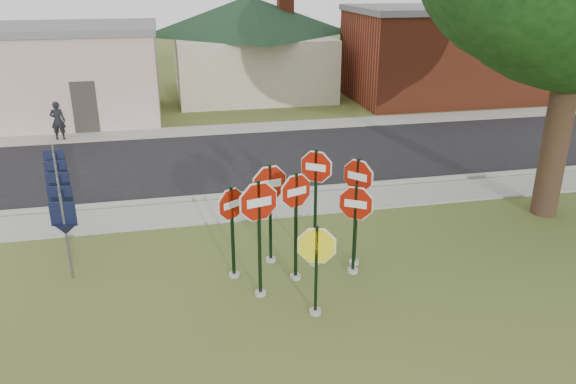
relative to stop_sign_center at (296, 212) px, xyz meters
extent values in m
plane|color=#435921|center=(0.16, -1.43, -1.60)|extent=(120.00, 120.00, 0.00)
cube|color=gray|center=(0.16, 4.07, -1.57)|extent=(60.00, 1.60, 0.06)
cube|color=black|center=(0.16, 8.57, -1.58)|extent=(60.00, 7.00, 0.04)
cube|color=gray|center=(0.16, 12.87, -1.57)|extent=(60.00, 1.60, 0.06)
cube|color=gray|center=(0.16, 5.07, -1.53)|extent=(60.00, 0.20, 0.14)
cylinder|color=#A29E97|center=(0.00, 0.00, -1.56)|extent=(0.24, 0.24, 0.08)
cube|color=black|center=(0.00, 0.00, -0.35)|extent=(0.07, 0.07, 2.49)
cylinder|color=white|center=(0.00, 0.00, 0.48)|extent=(0.96, 0.40, 1.03)
cylinder|color=maroon|center=(0.00, 0.00, 0.48)|extent=(0.89, 0.37, 0.95)
cube|color=white|center=(0.00, 0.00, 0.48)|extent=(0.44, 0.19, 0.16)
cylinder|color=#A29E97|center=(0.08, -1.42, -1.56)|extent=(0.24, 0.24, 0.08)
cube|color=black|center=(0.08, -1.42, -0.64)|extent=(0.07, 0.07, 1.91)
cylinder|color=white|center=(0.08, -1.42, -0.11)|extent=(1.00, 0.32, 1.04)
cylinder|color=yellow|center=(0.08, -1.42, -0.11)|extent=(0.93, 0.31, 0.97)
cylinder|color=#A29E97|center=(-0.88, -0.51, -1.56)|extent=(0.24, 0.24, 0.08)
cube|color=black|center=(-0.88, -0.51, -0.32)|extent=(0.07, 0.06, 2.57)
cylinder|color=white|center=(-0.88, -0.51, 0.52)|extent=(1.10, 0.30, 1.13)
cylinder|color=maroon|center=(-0.88, -0.51, 0.52)|extent=(1.02, 0.29, 1.05)
cube|color=white|center=(-0.88, -0.51, 0.52)|extent=(0.51, 0.14, 0.18)
cylinder|color=#A29E97|center=(1.33, -0.01, -1.56)|extent=(0.24, 0.24, 0.08)
cube|color=black|center=(1.33, -0.01, -0.54)|extent=(0.08, 0.07, 2.11)
cylinder|color=white|center=(1.33, -0.01, 0.08)|extent=(0.91, 0.58, 1.07)
cylinder|color=maroon|center=(1.33, -0.01, 0.08)|extent=(0.84, 0.55, 0.99)
cube|color=white|center=(1.33, -0.01, 0.08)|extent=(0.42, 0.27, 0.17)
cylinder|color=#A29E97|center=(0.57, 0.54, -1.56)|extent=(0.24, 0.24, 0.08)
cube|color=black|center=(0.57, 0.54, -0.20)|extent=(0.08, 0.08, 2.80)
cylinder|color=white|center=(0.57, 0.54, 0.79)|extent=(0.83, 0.58, 1.00)
cylinder|color=maroon|center=(0.57, 0.54, 0.79)|extent=(0.77, 0.54, 0.92)
cube|color=white|center=(0.57, 0.54, 0.79)|extent=(0.38, 0.27, 0.16)
cylinder|color=#A29E97|center=(-0.39, 0.91, -1.56)|extent=(0.24, 0.24, 0.08)
cube|color=black|center=(-0.39, 0.91, -0.40)|extent=(0.07, 0.06, 2.40)
cylinder|color=white|center=(-0.39, 0.91, 0.35)|extent=(1.11, 0.26, 1.13)
cylinder|color=maroon|center=(-0.39, 0.91, 0.35)|extent=(1.03, 0.25, 1.05)
cube|color=white|center=(-0.39, 0.91, 0.35)|extent=(0.51, 0.12, 0.18)
cylinder|color=#A29E97|center=(1.48, 0.37, -1.56)|extent=(0.24, 0.24, 0.08)
cube|color=black|center=(1.48, 0.37, -0.31)|extent=(0.08, 0.08, 2.59)
cylinder|color=white|center=(1.48, 0.37, 0.57)|extent=(0.68, 0.80, 1.03)
cylinder|color=maroon|center=(1.48, 0.37, 0.57)|extent=(0.64, 0.74, 0.96)
cube|color=white|center=(1.48, 0.37, 0.57)|extent=(0.32, 0.37, 0.17)
cylinder|color=#A29E97|center=(-1.32, 0.37, -1.56)|extent=(0.24, 0.24, 0.08)
cube|color=black|center=(-1.32, 0.37, -0.53)|extent=(0.08, 0.07, 2.15)
cylinder|color=white|center=(-1.32, 0.37, 0.15)|extent=(0.83, 0.54, 0.97)
cylinder|color=maroon|center=(-1.32, 0.37, 0.15)|extent=(0.77, 0.50, 0.90)
cube|color=white|center=(-1.32, 0.37, 0.15)|extent=(0.38, 0.25, 0.15)
cube|color=#59595E|center=(-4.84, 1.07, -0.60)|extent=(0.05, 0.05, 2.00)
cube|color=black|center=(-4.84, 1.07, -0.05)|extent=(0.55, 0.13, 0.55)
cone|color=black|center=(-4.84, 1.07, -0.40)|extent=(0.65, 0.65, 0.25)
cube|color=#59595E|center=(-5.04, 2.07, -0.60)|extent=(0.05, 0.05, 2.00)
cube|color=black|center=(-5.04, 2.07, -0.05)|extent=(0.55, 0.09, 0.55)
cone|color=black|center=(-5.04, 2.07, -0.40)|extent=(0.62, 0.62, 0.25)
cube|color=#59595E|center=(-5.24, 3.07, -0.60)|extent=(0.05, 0.05, 2.00)
cube|color=black|center=(-5.24, 3.07, -0.05)|extent=(0.55, 0.05, 0.55)
cone|color=black|center=(-5.24, 3.07, -0.40)|extent=(0.58, 0.58, 0.25)
cube|color=#59595E|center=(-5.44, 4.07, -0.60)|extent=(0.05, 0.05, 2.00)
cube|color=black|center=(-5.44, 4.07, -0.05)|extent=(0.55, 0.05, 0.55)
cone|color=black|center=(-5.44, 4.07, -0.40)|extent=(0.58, 0.58, 0.25)
cube|color=#59595E|center=(-5.64, 5.07, -0.60)|extent=(0.05, 0.05, 2.00)
cube|color=black|center=(-5.64, 5.07, -0.05)|extent=(0.55, 0.09, 0.55)
cone|color=black|center=(-5.64, 5.07, -0.40)|extent=(0.62, 0.62, 0.25)
cube|color=beige|center=(-8.84, 16.57, 0.40)|extent=(12.00, 6.00, 4.00)
cube|color=slate|center=(-8.84, 16.57, 2.45)|extent=(12.20, 6.20, 0.30)
cube|color=#332D28|center=(-5.84, 13.59, -0.50)|extent=(1.00, 0.10, 2.20)
cube|color=beige|center=(2.16, 20.57, 0.00)|extent=(8.00, 8.00, 3.20)
cube|color=maroon|center=(12.16, 17.07, 0.65)|extent=(10.00, 6.00, 4.50)
cube|color=slate|center=(12.16, 17.07, 3.00)|extent=(10.20, 6.20, 0.30)
cube|color=white|center=(10.16, 14.12, 1.00)|extent=(2.00, 0.08, 0.90)
cylinder|color=#302015|center=(7.66, 2.07, 1.27)|extent=(0.70, 0.70, 5.73)
cylinder|color=#302015|center=(22.16, 24.57, 0.40)|extent=(0.50, 0.50, 4.00)
imported|color=black|center=(-6.81, 12.69, -0.77)|extent=(0.58, 0.40, 1.55)
camera|label=1|loc=(-2.49, -10.62, 4.73)|focal=35.00mm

